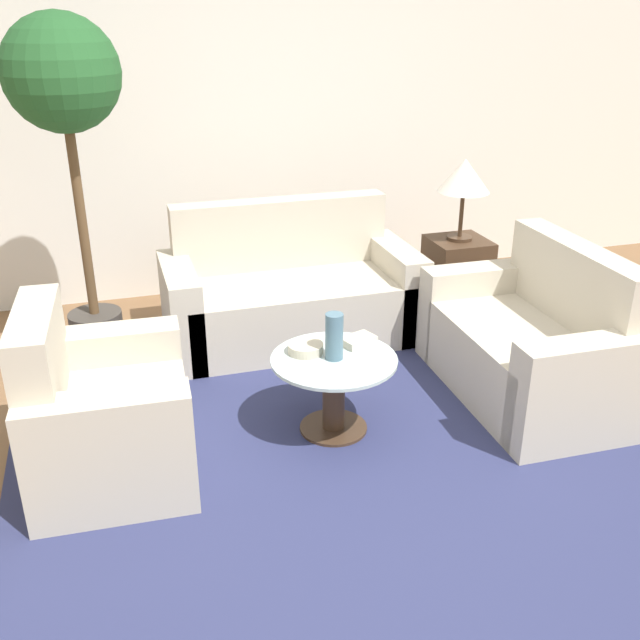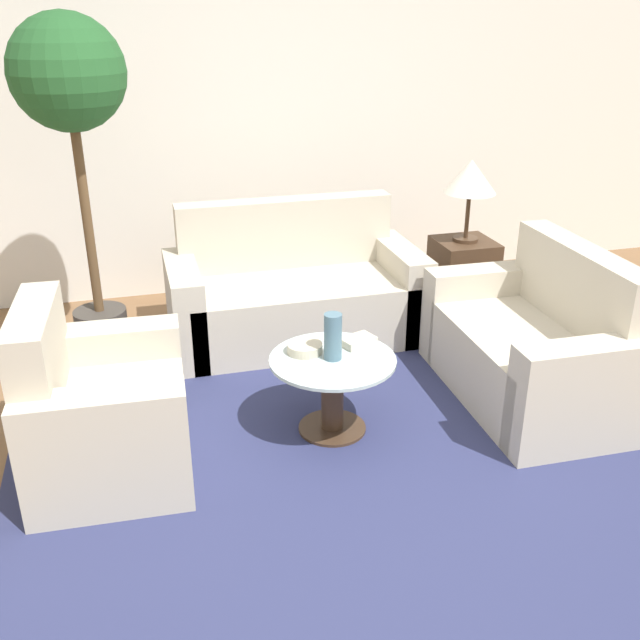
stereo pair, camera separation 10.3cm
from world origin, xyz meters
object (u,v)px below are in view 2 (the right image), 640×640
Objects in this scene: potted_plant at (72,106)px; loveseat at (537,349)px; sofa_main at (293,295)px; coffee_table at (332,384)px; book_stack at (358,341)px; armchair at (97,416)px; table_lamp at (471,178)px; vase at (333,337)px; bowl at (305,348)px.

loveseat is at bearing -26.93° from potted_plant.
sofa_main reaches higher than loveseat.
book_stack is at bearing 34.45° from coffee_table.
armchair is 0.70× the size of loveseat.
potted_plant reaches higher than coffee_table.
armchair is 1.21m from coffee_table.
table_lamp is (1.25, -0.05, 0.75)m from sofa_main.
table_lamp reaches higher than vase.
sofa_main is at bearing -134.63° from loveseat.
bowl is (-0.21, -1.16, 0.16)m from sofa_main.
armchair is at bearing -90.17° from potted_plant.
book_stack is (0.18, 0.12, -0.10)m from vase.
table_lamp is at bearing 23.61° from book_stack.
armchair is 1.42× the size of coffee_table.
armchair reaches higher than coffee_table.
coffee_table is at bearing -86.21° from armchair.
loveseat is 1.09m from book_stack.
armchair reaches higher than vase.
armchair is at bearing -173.22° from bowl.
book_stack is at bearing 34.64° from vase.
table_lamp is at bearing 42.33° from vase.
table_lamp is 2.72× the size of book_stack.
loveseat is 5.46× the size of vase.
table_lamp is at bearing -1.96° from potted_plant.
sofa_main reaches higher than bowl.
sofa_main is 1.24× the size of loveseat.
loveseat is at bearing -1.99° from bowl.
sofa_main is at bearing 177.71° from table_lamp.
sofa_main is 1.30m from vase.
bowl is 0.90× the size of book_stack.
bowl is at bearing 138.85° from coffee_table.
sofa_main is 1.16m from book_stack.
sofa_main is 2.54× the size of coffee_table.
potted_plant is 8.42× the size of vase.
armchair is at bearing 166.14° from book_stack.
coffee_table is (-1.26, -0.06, -0.01)m from loveseat.
bowl is at bearing -100.44° from sofa_main.
armchair is 4.51× the size of book_stack.
armchair reaches higher than bowl.
coffee_table is 0.28m from vase.
loveseat is 6.48× the size of book_stack.
potted_plant is (-2.46, 1.25, 1.30)m from loveseat.
vase is at bearing -41.25° from bowl.
table_lamp reaches higher than book_stack.
potted_plant reaches higher than armchair.
vase is at bearing -86.24° from armchair.
loveseat is 1.38m from table_lamp.
sofa_main reaches higher than vase.
loveseat is at bearing -46.09° from sofa_main.
vase is 1.33× the size of bowl.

